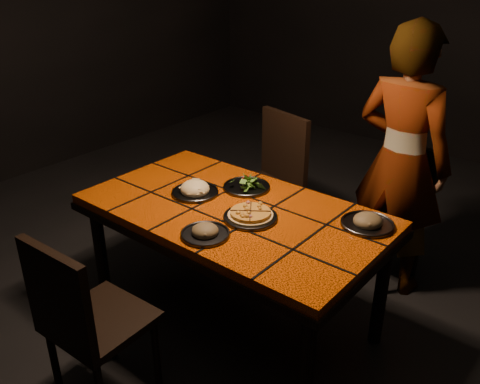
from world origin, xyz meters
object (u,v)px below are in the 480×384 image
Objects in this scene: chair_far_left at (272,174)px; diner at (401,162)px; chair_far_right at (395,203)px; plate_pasta at (195,190)px; chair_near at (83,317)px; plate_pizza at (250,216)px; dining_table at (233,221)px.

diner is at bearing 22.82° from chair_far_left.
chair_far_right is (0.81, 0.24, -0.06)m from chair_far_left.
chair_near is at bearing -80.05° from plate_pasta.
chair_far_right is 2.74× the size of plate_pizza.
plate_pasta is (-0.15, 0.88, 0.25)m from chair_near.
chair_far_left is 0.59× the size of diner.
chair_far_left is at bearing 95.11° from plate_pasta.
chair_near is 2.05m from chair_far_right.
chair_far_left reaches higher than plate_pizza.
chair_near is 0.93× the size of chair_far_left.
diner reaches higher than chair_far_left.
diner reaches higher than plate_pasta.
plate_pizza is 1.23× the size of plate_pasta.
dining_table is 6.16× the size of plate_pasta.
plate_pizza is at bearing -15.17° from dining_table.
chair_far_right is 3.38× the size of plate_pasta.
diner reaches higher than chair_far_right.
chair_far_right is at bearing 30.19° from chair_far_left.
chair_far_right is (0.58, 1.96, -0.02)m from chair_near.
chair_far_left reaches higher than chair_far_right.
diner is (0.62, 1.86, 0.31)m from chair_near.
chair_near is 0.92m from plate_pizza.
diner is at bearing -56.94° from chair_far_right.
chair_far_left is at bearing 112.69° from dining_table.
dining_table is 0.97× the size of diner.
plate_pasta is (-0.27, -0.01, 0.10)m from dining_table.
chair_far_right is at bearing 55.70° from plate_pasta.
dining_table is at bearing -101.50° from chair_far_right.
plate_pizza is (-0.36, -1.01, -0.07)m from diner.
chair_far_left is (-0.35, 0.83, -0.11)m from dining_table.
dining_table is 1.18m from chair_far_right.
chair_near is 0.55× the size of diner.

